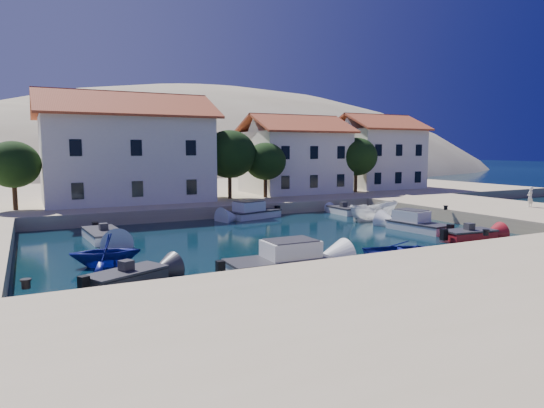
{
  "coord_description": "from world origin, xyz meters",
  "views": [
    {
      "loc": [
        -14.07,
        -17.09,
        5.66
      ],
      "look_at": [
        0.51,
        11.74,
        2.0
      ],
      "focal_mm": 32.0,
      "sensor_mm": 36.0,
      "label": 1
    }
  ],
  "objects": [
    {
      "name": "motorboat_white_west",
      "position": [
        -9.97,
        14.42,
        0.29
      ],
      "size": [
        2.27,
        4.53,
        1.25
      ],
      "rotation": [
        0.0,
        0.0,
        -1.5
      ],
      "color": "silver",
      "rests_on": "ground"
    },
    {
      "name": "boat_east",
      "position": [
        10.29,
        13.2,
        0.0
      ],
      "size": [
        4.5,
        1.92,
        1.7
      ],
      "primitive_type": "imported",
      "rotation": [
        0.0,
        0.0,
        1.51
      ],
      "color": "silver",
      "rests_on": "ground"
    },
    {
      "name": "cabin_cruiser_east",
      "position": [
        9.98,
        7.98,
        0.48
      ],
      "size": [
        2.37,
        4.6,
        1.6
      ],
      "rotation": [
        0.0,
        0.0,
        1.71
      ],
      "color": "silver",
      "rests_on": "ground"
    },
    {
      "name": "bollards",
      "position": [
        2.8,
        3.87,
        1.15
      ],
      "size": [
        29.36,
        9.56,
        0.3
      ],
      "color": "black",
      "rests_on": "ground"
    },
    {
      "name": "hills",
      "position": [
        20.64,
        123.62,
        -23.4
      ],
      "size": [
        254.0,
        176.0,
        99.0
      ],
      "color": "gray",
      "rests_on": "ground"
    },
    {
      "name": "motorboat_red_se",
      "position": [
        10.56,
        4.12,
        0.3
      ],
      "size": [
        3.51,
        1.81,
        1.25
      ],
      "rotation": [
        0.0,
        0.0,
        -0.09
      ],
      "color": "maroon",
      "rests_on": "ground"
    },
    {
      "name": "rowboat_west",
      "position": [
        -10.86,
        7.23,
        0.0
      ],
      "size": [
        3.7,
        3.34,
        1.73
      ],
      "primitive_type": "imported",
      "rotation": [
        0.0,
        0.0,
        -1.74
      ],
      "color": "navy",
      "rests_on": "ground"
    },
    {
      "name": "quay_east",
      "position": [
        20.5,
        10.0,
        0.5
      ],
      "size": [
        11.0,
        20.0,
        1.0
      ],
      "primitive_type": "cube",
      "color": "tan",
      "rests_on": "ground"
    },
    {
      "name": "motorboat_white_ne",
      "position": [
        10.61,
        17.76,
        0.3
      ],
      "size": [
        1.55,
        3.29,
        1.25
      ],
      "rotation": [
        0.0,
        0.0,
        1.57
      ],
      "color": "silver",
      "rests_on": "ground"
    },
    {
      "name": "trees",
      "position": [
        4.51,
        25.46,
        4.84
      ],
      "size": [
        37.3,
        5.3,
        6.45
      ],
      "color": "#382314",
      "rests_on": "quay_north"
    },
    {
      "name": "cabin_cruiser_north",
      "position": [
        2.57,
        19.0,
        0.48
      ],
      "size": [
        4.79,
        3.04,
        1.6
      ],
      "rotation": [
        0.0,
        0.0,
        3.42
      ],
      "color": "silver",
      "rests_on": "ground"
    },
    {
      "name": "building_mid",
      "position": [
        12.0,
        29.0,
        5.22
      ],
      "size": [
        10.5,
        8.4,
        8.3
      ],
      "color": "white",
      "rests_on": "quay_north"
    },
    {
      "name": "ground",
      "position": [
        0.0,
        0.0,
        0.0
      ],
      "size": [
        400.0,
        400.0,
        0.0
      ],
      "primitive_type": "plane",
      "color": "black",
      "rests_on": "ground"
    },
    {
      "name": "motorboat_grey_sw",
      "position": [
        -10.58,
        3.33,
        0.3
      ],
      "size": [
        3.66,
        2.8,
        1.25
      ],
      "rotation": [
        0.0,
        0.0,
        0.45
      ],
      "color": "#2E2D31",
      "rests_on": "ground"
    },
    {
      "name": "building_right",
      "position": [
        24.0,
        30.0,
        5.47
      ],
      "size": [
        9.45,
        8.4,
        8.8
      ],
      "color": "white",
      "rests_on": "quay_north"
    },
    {
      "name": "rowboat_south",
      "position": [
        3.51,
        1.65,
        0.0
      ],
      "size": [
        5.78,
        5.01,
        1.0
      ],
      "primitive_type": "imported",
      "rotation": [
        0.0,
        0.0,
        1.19
      ],
      "color": "navy",
      "rests_on": "ground"
    },
    {
      "name": "quay_north",
      "position": [
        2.0,
        38.0,
        0.5
      ],
      "size": [
        80.0,
        36.0,
        1.0
      ],
      "primitive_type": "cube",
      "color": "tan",
      "rests_on": "ground"
    },
    {
      "name": "cabin_cruiser_south",
      "position": [
        -3.87,
        2.46,
        0.48
      ],
      "size": [
        4.87,
        2.11,
        1.6
      ],
      "rotation": [
        0.0,
        0.0,
        -0.01
      ],
      "color": "silver",
      "rests_on": "ground"
    },
    {
      "name": "quay_south",
      "position": [
        0.0,
        -6.0,
        0.5
      ],
      "size": [
        52.0,
        12.0,
        1.0
      ],
      "primitive_type": "cube",
      "color": "tan",
      "rests_on": "ground"
    },
    {
      "name": "building_left",
      "position": [
        -6.0,
        28.0,
        5.94
      ],
      "size": [
        14.7,
        9.45,
        9.7
      ],
      "color": "white",
      "rests_on": "quay_north"
    },
    {
      "name": "pedestrian",
      "position": [
        22.16,
        8.24,
        1.83
      ],
      "size": [
        0.65,
        0.47,
        1.66
      ],
      "primitive_type": "imported",
      "rotation": [
        0.0,
        0.0,
        3.27
      ],
      "color": "beige",
      "rests_on": "quay_east"
    }
  ]
}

